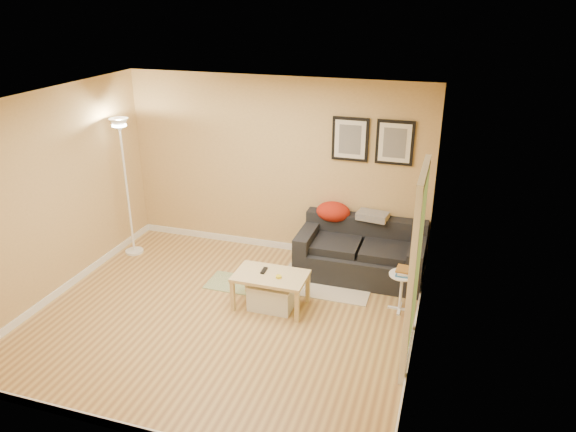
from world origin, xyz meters
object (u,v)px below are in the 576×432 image
object	(u,v)px
coffee_table	(271,290)
storage_bin	(272,295)
book_stack	(404,271)
floor_lamp	(127,192)
sofa	(361,250)
side_table	(401,292)

from	to	relation	value
coffee_table	storage_bin	bearing A→B (deg)	-57.16
book_stack	floor_lamp	xyz separation A→B (m)	(-4.03, 0.39, 0.44)
storage_bin	coffee_table	bearing A→B (deg)	140.81
storage_bin	book_stack	xyz separation A→B (m)	(1.54, 0.43, 0.37)
sofa	floor_lamp	xyz separation A→B (m)	(-3.38, -0.34, 0.60)
coffee_table	storage_bin	size ratio (longest dim) A/B	1.61
sofa	side_table	xyz separation A→B (m)	(0.64, -0.74, -0.13)
coffee_table	book_stack	size ratio (longest dim) A/B	3.87
sofa	book_stack	world-z (taller)	sofa
floor_lamp	storage_bin	bearing A→B (deg)	-18.26
sofa	side_table	size ratio (longest dim) A/B	3.40
coffee_table	floor_lamp	distance (m)	2.71
book_stack	floor_lamp	bearing A→B (deg)	-174.20
sofa	coffee_table	bearing A→B (deg)	-128.52
sofa	side_table	bearing A→B (deg)	-49.11
sofa	floor_lamp	size ratio (longest dim) A/B	0.83
floor_lamp	book_stack	bearing A→B (deg)	-5.52
book_stack	side_table	bearing A→B (deg)	-112.22
sofa	coffee_table	world-z (taller)	sofa
coffee_table	sofa	bearing A→B (deg)	33.51
sofa	book_stack	distance (m)	0.99
sofa	storage_bin	distance (m)	1.47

